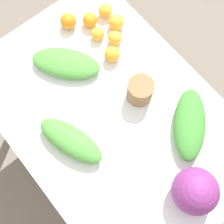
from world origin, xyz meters
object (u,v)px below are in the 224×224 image
object	(u,v)px
cabbage_purple	(195,191)
orange_3	(105,10)
orange_0	(90,20)
greens_bunch_kale	(66,63)
orange_2	(115,38)
greens_bunch_beet_tops	(190,124)
orange_4	(116,22)
orange_6	(68,21)
orange_5	(112,55)
greens_bunch_dandelion	(71,141)
orange_1	(98,34)
paper_bag	(140,91)

from	to	relation	value
cabbage_purple	orange_3	world-z (taller)	cabbage_purple
orange_0	orange_3	world-z (taller)	orange_0
greens_bunch_kale	orange_3	xyz separation A→B (m)	(-0.11, 0.33, -0.00)
cabbage_purple	greens_bunch_kale	distance (m)	0.80
orange_2	greens_bunch_beet_tops	bearing A→B (deg)	-2.79
orange_3	orange_4	size ratio (longest dim) A/B	0.90
cabbage_purple	orange_6	distance (m)	0.98
cabbage_purple	orange_5	size ratio (longest dim) A/B	2.49
orange_4	orange_6	xyz separation A→B (m)	(-0.15, -0.18, 0.00)
greens_bunch_dandelion	orange_6	bearing A→B (deg)	144.23
orange_6	orange_4	bearing A→B (deg)	49.25
orange_4	orange_6	bearing A→B (deg)	-130.75
greens_bunch_dandelion	orange_4	world-z (taller)	greens_bunch_dandelion
orange_2	orange_3	world-z (taller)	orange_3
orange_4	orange_0	bearing A→B (deg)	-135.81
cabbage_purple	orange_0	size ratio (longest dim) A/B	2.53
greens_bunch_beet_tops	orange_1	xyz separation A→B (m)	(-0.62, -0.02, -0.01)
orange_0	greens_bunch_kale	bearing A→B (deg)	-63.80
paper_bag	orange_0	distance (m)	0.45
paper_bag	orange_6	xyz separation A→B (m)	(-0.51, -0.03, -0.02)
orange_3	orange_4	world-z (taller)	orange_4
cabbage_purple	orange_0	xyz separation A→B (m)	(-0.91, 0.19, -0.06)
greens_bunch_kale	greens_bunch_beet_tops	size ratio (longest dim) A/B	0.98
orange_1	orange_2	xyz separation A→B (m)	(0.07, 0.05, 0.00)
orange_2	orange_3	distance (m)	0.16
orange_2	orange_6	xyz separation A→B (m)	(-0.22, -0.12, 0.01)
orange_1	orange_6	bearing A→B (deg)	-154.48
cabbage_purple	orange_1	bearing A→B (deg)	168.57
orange_1	orange_6	world-z (taller)	orange_6
greens_bunch_dandelion	orange_4	distance (m)	0.63
orange_4	paper_bag	bearing A→B (deg)	-23.54
greens_bunch_kale	orange_0	distance (m)	0.26
greens_bunch_dandelion	orange_2	size ratio (longest dim) A/B	4.55
orange_4	orange_5	distance (m)	0.18
orange_1	orange_6	xyz separation A→B (m)	(-0.14, -0.07, 0.01)
paper_bag	orange_2	distance (m)	0.31
orange_3	cabbage_purple	bearing A→B (deg)	-17.15
greens_bunch_beet_tops	orange_6	world-z (taller)	greens_bunch_beet_tops
cabbage_purple	orange_1	world-z (taller)	cabbage_purple
greens_bunch_kale	greens_bunch_beet_tops	xyz separation A→B (m)	(0.58, 0.24, 0.01)
orange_2	orange_5	size ratio (longest dim) A/B	0.91
greens_bunch_kale	orange_5	world-z (taller)	orange_5
greens_bunch_dandelion	orange_5	bearing A→B (deg)	117.65
greens_bunch_kale	orange_4	world-z (taller)	orange_4
greens_bunch_beet_tops	orange_0	size ratio (longest dim) A/B	4.45
orange_1	orange_3	distance (m)	0.14
orange_1	orange_5	size ratio (longest dim) A/B	0.87
orange_1	orange_0	bearing A→B (deg)	167.21
orange_1	greens_bunch_kale	bearing A→B (deg)	-81.74
orange_0	orange_5	bearing A→B (deg)	-9.73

